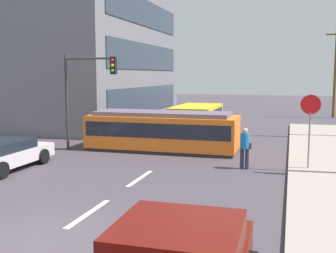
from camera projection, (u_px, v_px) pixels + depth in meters
The scene contains 13 objects.
ground_plane at pixel (171, 157), 18.85m from camera, with size 120.00×120.00×0.00m, color #453C45.
lane_stripe_1 at pixel (89, 213), 11.25m from camera, with size 0.16×2.40×0.01m, color silver.
lane_stripe_2 at pixel (140, 178), 15.05m from camera, with size 0.16×2.40×0.01m, color silver.
lane_stripe_3 at pixel (204, 134), 26.12m from camera, with size 0.16×2.40×0.01m, color silver.
lane_stripe_4 at pixel (220, 124), 31.82m from camera, with size 0.16×2.40×0.01m, color silver.
corner_building at pixel (50, 1), 32.84m from camera, with size 16.49×16.95×19.20m.
streetcar_tram at pixel (162, 130), 20.55m from camera, with size 7.52×2.65×1.95m.
city_bus at pixel (197, 118), 26.27m from camera, with size 2.57×5.31×1.81m.
pedestrian_crossing at pixel (245, 146), 16.45m from camera, with size 0.45×0.36×1.67m.
parked_sedan_mid at pixel (4, 154), 16.39m from camera, with size 2.05×4.45×1.19m.
stop_sign at pixel (310, 116), 15.85m from camera, with size 0.76×0.07×2.88m.
traffic_light_mast at pixel (86, 83), 20.29m from camera, with size 2.82×0.33×4.77m.
utility_pole_far at pixel (335, 71), 35.64m from camera, with size 1.80×0.24×7.83m.
Camera 1 is at (5.22, -7.77, 3.79)m, focal length 43.88 mm.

